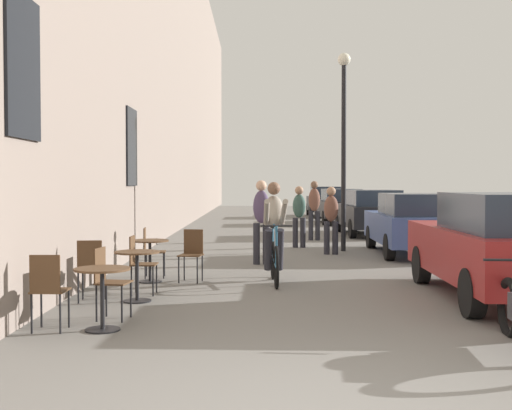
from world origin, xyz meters
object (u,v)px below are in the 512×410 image
(cafe_table_far, at_px, (148,252))
(parked_car_fourth, at_px, (337,205))
(pedestrian_near, at_px, (259,217))
(pedestrian_mid, at_px, (329,216))
(cafe_table_near, at_px, (100,285))
(cafe_chair_far_toward_street, at_px, (148,249))
(cyclist_on_bicycle, at_px, (272,235))
(parked_car_fifth, at_px, (323,201))
(cafe_chair_near_toward_street, at_px, (46,287))
(cafe_chair_far_toward_wall, at_px, (190,251))
(cafe_chair_mid_toward_wall, at_px, (137,261))
(parked_car_nearest, at_px, (500,244))
(cafe_chair_near_toward_wall, at_px, (106,278))
(street_lamp, at_px, (342,126))
(cafe_chair_mid_toward_street, at_px, (89,266))
(pedestrian_furthest, at_px, (312,207))
(cafe_table_mid, at_px, (135,265))
(pedestrian_far, at_px, (297,213))
(parked_car_third, at_px, (368,212))
(parked_car_second, at_px, (410,223))

(cafe_table_far, xyz_separation_m, parked_car_fourth, (5.32, 16.35, 0.23))
(cafe_table_far, relative_size, pedestrian_near, 0.41)
(pedestrian_mid, bearing_deg, cafe_table_near, -113.68)
(cafe_chair_far_toward_street, distance_m, cyclist_on_bicycle, 2.28)
(parked_car_fifth, bearing_deg, cyclist_on_bicycle, -98.29)
(cafe_chair_near_toward_street, distance_m, cafe_chair_far_toward_wall, 4.04)
(pedestrian_mid, bearing_deg, parked_car_fifth, 84.38)
(cafe_table_far, relative_size, cafe_chair_far_toward_wall, 0.81)
(cafe_chair_mid_toward_wall, distance_m, parked_car_nearest, 5.37)
(cafe_chair_near_toward_wall, bearing_deg, cafe_table_far, 89.54)
(cafe_chair_far_toward_street, distance_m, street_lamp, 6.66)
(cafe_chair_mid_toward_street, bearing_deg, parked_car_nearest, 1.99)
(cafe_chair_mid_toward_wall, relative_size, pedestrian_mid, 0.55)
(pedestrian_mid, bearing_deg, cafe_chair_mid_toward_street, -123.13)
(pedestrian_near, relative_size, street_lamp, 0.36)
(cafe_chair_mid_toward_street, xyz_separation_m, pedestrian_furthest, (4.06, 10.14, 0.47))
(parked_car_fifth, bearing_deg, cafe_chair_near_toward_wall, -102.06)
(cafe_table_mid, xyz_separation_m, street_lamp, (3.87, 6.99, 2.59))
(cafe_table_mid, relative_size, street_lamp, 0.15)
(cafe_chair_far_toward_wall, distance_m, parked_car_fifth, 22.36)
(cafe_table_near, relative_size, cyclist_on_bicycle, 0.41)
(parked_car_fifth, bearing_deg, pedestrian_far, -98.50)
(cafe_chair_mid_toward_wall, bearing_deg, pedestrian_furthest, 69.74)
(street_lamp, relative_size, parked_car_fourth, 1.20)
(pedestrian_furthest, xyz_separation_m, parked_car_third, (1.99, 1.94, -0.22))
(street_lamp, xyz_separation_m, parked_car_nearest, (1.39, -6.86, -2.30))
(cafe_table_near, height_order, parked_car_second, parked_car_second)
(cyclist_on_bicycle, height_order, parked_car_second, cyclist_on_bicycle)
(cafe_table_mid, bearing_deg, pedestrian_mid, 60.83)
(parked_car_nearest, relative_size, parked_car_third, 1.06)
(parked_car_third, distance_m, parked_car_fifth, 11.79)
(cafe_table_mid, relative_size, pedestrian_far, 0.45)
(cafe_chair_mid_toward_wall, relative_size, cafe_chair_far_toward_street, 1.00)
(cafe_table_near, xyz_separation_m, cafe_table_far, (-0.05, 3.69, 0.00))
(pedestrian_near, xyz_separation_m, parked_car_fifth, (3.40, 19.51, -0.20))
(cafe_chair_mid_toward_wall, height_order, parked_car_fourth, parked_car_fourth)
(street_lamp, bearing_deg, cafe_chair_near_toward_street, -116.95)
(cafe_chair_far_toward_wall, xyz_separation_m, parked_car_fourth, (4.61, 16.28, 0.23))
(cafe_chair_near_toward_wall, distance_m, pedestrian_furthest, 11.85)
(cafe_chair_mid_toward_wall, height_order, parked_car_second, parked_car_second)
(cafe_chair_near_toward_street, bearing_deg, cafe_table_near, 7.27)
(pedestrian_mid, relative_size, parked_car_fifth, 0.37)
(cafe_chair_far_toward_wall, distance_m, parked_car_second, 6.44)
(cafe_chair_near_toward_wall, bearing_deg, parked_car_third, 67.26)
(parked_car_second, xyz_separation_m, parked_car_fifth, (-0.20, 17.61, 0.03))
(pedestrian_mid, distance_m, parked_car_fifth, 17.65)
(cafe_table_near, xyz_separation_m, parked_car_nearest, (5.33, 1.97, 0.28))
(cafe_table_far, bearing_deg, cyclist_on_bicycle, -0.06)
(cafe_table_mid, distance_m, street_lamp, 8.40)
(parked_car_fourth, bearing_deg, cafe_chair_mid_toward_wall, -106.71)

